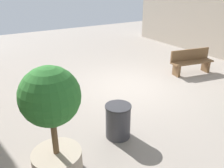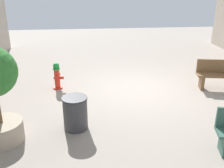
% 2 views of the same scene
% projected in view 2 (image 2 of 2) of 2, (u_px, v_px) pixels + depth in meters
% --- Properties ---
extents(ground_plane, '(23.40, 23.40, 0.00)m').
position_uv_depth(ground_plane, '(136.00, 90.00, 8.57)').
color(ground_plane, gray).
extents(fire_hydrant, '(0.38, 0.41, 0.88)m').
position_uv_depth(fire_hydrant, '(57.00, 76.00, 8.51)').
color(fire_hydrant, red).
rests_on(fire_hydrant, ground_plane).
extents(bench_near, '(1.80, 0.76, 0.95)m').
position_uv_depth(bench_near, '(224.00, 74.00, 8.49)').
color(bench_near, brown).
rests_on(bench_near, ground_plane).
extents(trash_bin, '(0.60, 0.60, 0.81)m').
position_uv_depth(trash_bin, '(75.00, 113.00, 6.20)').
color(trash_bin, '#38383D').
rests_on(trash_bin, ground_plane).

